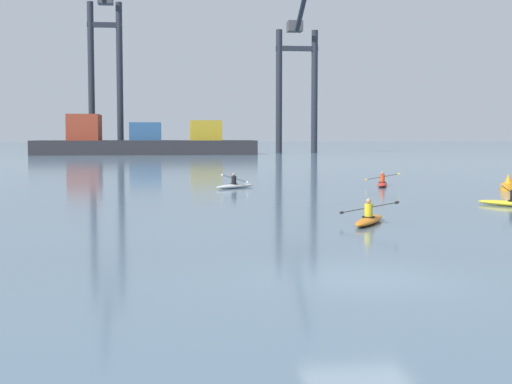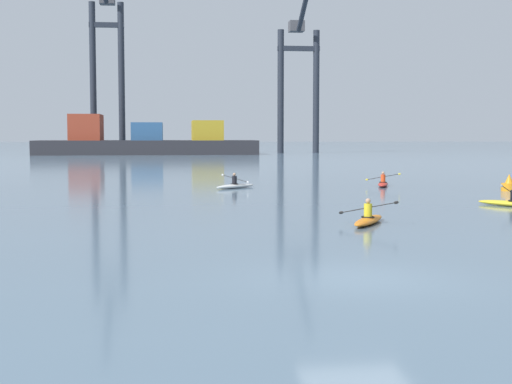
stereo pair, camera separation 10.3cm
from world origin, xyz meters
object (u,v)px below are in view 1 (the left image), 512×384
object	(u,v)px
gantry_crane_west	(105,53)
channel_buoy	(508,185)
kayak_yellow	(512,203)
kayak_white	(235,185)
kayak_red	(382,184)
container_barge	(144,142)
kayak_orange	(369,219)
gantry_crane_west_mid	(297,68)

from	to	relation	value
gantry_crane_west	channel_buoy	world-z (taller)	gantry_crane_west
kayak_yellow	kayak_white	bearing A→B (deg)	131.08
gantry_crane_west	kayak_red	distance (m)	99.68
container_barge	kayak_red	world-z (taller)	container_barge
kayak_yellow	kayak_white	xyz separation A→B (m)	(-11.57, 13.27, 0.00)
kayak_orange	kayak_red	bearing A→B (deg)	72.06
gantry_crane_west_mid	kayak_white	bearing A→B (deg)	-102.39
gantry_crane_west_mid	channel_buoy	xyz separation A→B (m)	(-4.47, -96.54, -15.65)
channel_buoy	kayak_white	xyz separation A→B (m)	(-15.82, 4.12, -0.19)
kayak_red	kayak_white	bearing A→B (deg)	-176.03
gantry_crane_west_mid	kayak_red	xyz separation A→B (m)	(-10.69, -91.75, -15.83)
kayak_white	channel_buoy	bearing A→B (deg)	-14.58
container_barge	gantry_crane_west_mid	bearing A→B (deg)	13.81
kayak_red	kayak_orange	xyz separation A→B (m)	(-6.40, -19.78, 0.00)
container_barge	kayak_red	bearing A→B (deg)	-78.15
gantry_crane_west_mid	kayak_white	world-z (taller)	gantry_crane_west_mid
container_barge	kayak_yellow	world-z (taller)	container_barge
gantry_crane_west_mid	kayak_red	world-z (taller)	gantry_crane_west_mid
gantry_crane_west	channel_buoy	size ratio (longest dim) A/B	36.61
kayak_red	kayak_yellow	size ratio (longest dim) A/B	1.09
gantry_crane_west	kayak_orange	distance (m)	117.44
gantry_crane_west_mid	kayak_red	size ratio (longest dim) A/B	9.29
gantry_crane_west_mid	kayak_red	bearing A→B (deg)	-96.64
kayak_red	kayak_white	distance (m)	9.63
kayak_red	kayak_yellow	world-z (taller)	kayak_yellow
gantry_crane_west_mid	kayak_red	distance (m)	93.72
container_barge	kayak_yellow	bearing A→B (deg)	-78.69
channel_buoy	kayak_red	xyz separation A→B (m)	(-6.21, 4.78, -0.19)
channel_buoy	gantry_crane_west_mid	bearing A→B (deg)	87.35
kayak_red	kayak_white	world-z (taller)	same
channel_buoy	kayak_red	distance (m)	7.84
container_barge	kayak_yellow	size ratio (longest dim) A/B	12.25
gantry_crane_west	kayak_red	world-z (taller)	gantry_crane_west
container_barge	kayak_yellow	distance (m)	100.67
kayak_yellow	kayak_orange	distance (m)	10.20
container_barge	kayak_red	distance (m)	86.62
gantry_crane_west_mid	kayak_white	size ratio (longest dim) A/B	10.98
gantry_crane_west_mid	kayak_orange	size ratio (longest dim) A/B	9.72
kayak_white	kayak_yellow	bearing A→B (deg)	-48.92
gantry_crane_west_mid	kayak_yellow	world-z (taller)	gantry_crane_west_mid
kayak_red	container_barge	bearing A→B (deg)	101.85
kayak_yellow	kayak_red	bearing A→B (deg)	97.99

